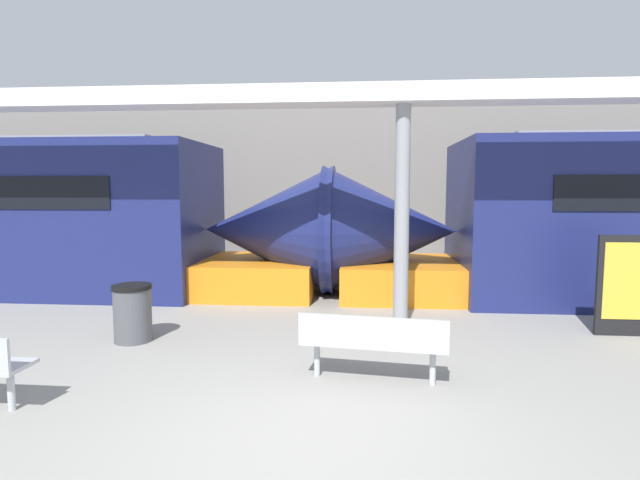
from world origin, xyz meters
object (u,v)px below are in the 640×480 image
object	(u,v)px
poster_board	(634,285)
support_column_near	(402,218)
trash_bin	(133,313)
bench_near	(373,340)

from	to	relation	value
poster_board	support_column_near	world-z (taller)	support_column_near
trash_bin	poster_board	xyz separation A→B (m)	(7.21, 0.86, 0.35)
trash_bin	support_column_near	distance (m)	4.21
poster_board	support_column_near	size ratio (longest dim) A/B	0.43
poster_board	trash_bin	bearing A→B (deg)	-173.18
bench_near	trash_bin	bearing A→B (deg)	166.97
bench_near	poster_board	world-z (taller)	poster_board
bench_near	support_column_near	xyz separation A→B (m)	(0.48, 2.35, 1.23)
trash_bin	support_column_near	size ratio (longest dim) A/B	0.24
trash_bin	bench_near	bearing A→B (deg)	-20.48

